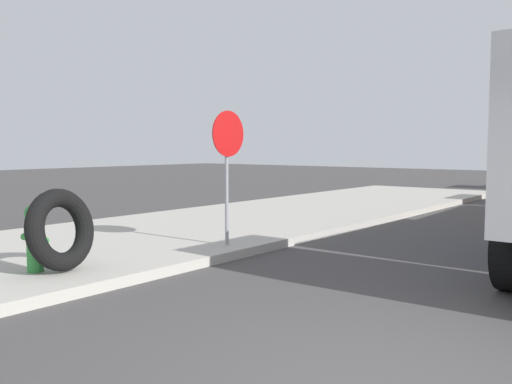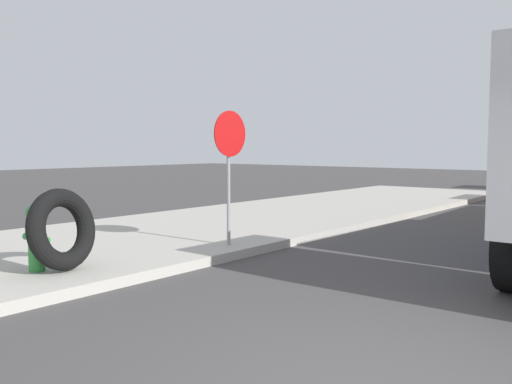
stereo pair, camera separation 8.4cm
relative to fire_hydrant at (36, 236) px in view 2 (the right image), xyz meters
The scene contains 3 objects.
fire_hydrant is the anchor object (origin of this frame).
loose_tire 0.35m from the fire_hydrant, 48.77° to the right, with size 1.10×1.10×0.25m, color black.
stop_sign 3.32m from the fire_hydrant, 12.39° to the right, with size 0.76×0.08×2.24m.
Camera 2 is at (-3.40, -1.69, 1.80)m, focal length 38.52 mm.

